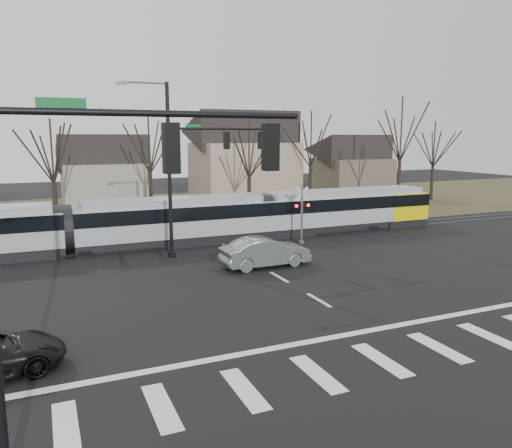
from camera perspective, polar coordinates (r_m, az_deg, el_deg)
name	(u,v)px	position (r m, az deg, el deg)	size (l,w,h in m)	color
ground	(344,315)	(20.89, 10.03, -10.18)	(140.00, 140.00, 0.00)	black
grass_verge	(163,210)	(50.02, -10.54, 1.59)	(140.00, 28.00, 0.01)	#38331E
crosswalk	(411,353)	(17.94, 17.28, -13.94)	(27.00, 2.60, 0.01)	silver
stop_line	(371,330)	(19.51, 13.00, -11.75)	(28.00, 0.35, 0.01)	silver
lane_dashes	(216,240)	(34.83, -4.59, -1.89)	(0.18, 30.00, 0.01)	silver
rail_pair	(217,241)	(34.64, -4.48, -1.91)	(90.00, 1.52, 0.06)	#59595E
tram	(172,219)	(33.67, -9.61, 0.53)	(41.24, 3.06, 3.13)	gray
sedan	(265,252)	(27.70, 1.07, -3.22)	(5.06, 1.91, 1.65)	#575D60
signal_pole_near_left	(73,211)	(10.40, -20.15, 1.39)	(9.28, 0.44, 10.20)	black
signal_pole_far	(195,161)	(30.06, -6.93, 7.14)	(9.28, 0.44, 10.20)	black
rail_crossing_signal	(302,216)	(33.58, 5.26, 0.92)	(1.08, 0.36, 4.00)	#59595B
tree_row	(200,161)	(44.28, -6.44, 7.13)	(59.20, 7.20, 10.00)	black
house_b	(104,169)	(52.72, -17.00, 6.08)	(8.64, 7.56, 7.65)	gray
house_c	(244,155)	(53.21, -1.40, 7.90)	(10.80, 8.64, 10.10)	gray
house_d	(352,163)	(62.15, 10.91, 6.86)	(8.64, 7.56, 7.65)	brown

